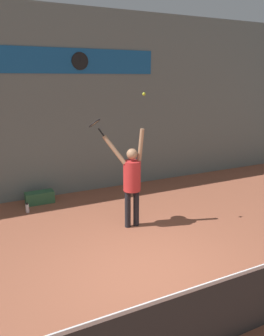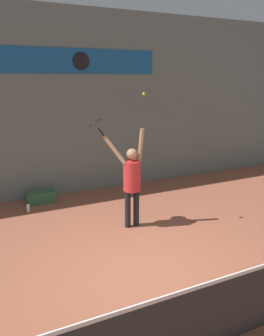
# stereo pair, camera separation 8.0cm
# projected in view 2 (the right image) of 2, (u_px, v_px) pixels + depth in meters

# --- Properties ---
(ground_plane) EXTENTS (18.00, 18.00, 0.00)m
(ground_plane) POSITION_uv_depth(u_px,v_px,m) (148.00, 277.00, 5.46)
(ground_plane) COLOR #9E563D
(back_wall) EXTENTS (18.00, 0.10, 5.00)m
(back_wall) POSITION_uv_depth(u_px,v_px,m) (68.00, 105.00, 8.87)
(back_wall) COLOR slate
(back_wall) RESTS_ON ground_plane
(sponsor_banner) EXTENTS (5.07, 0.02, 0.64)m
(sponsor_banner) POSITION_uv_depth(u_px,v_px,m) (67.00, 61.00, 8.51)
(sponsor_banner) COLOR #195B9E
(scoreboard_clock) EXTENTS (0.46, 0.04, 0.46)m
(scoreboard_clock) POSITION_uv_depth(u_px,v_px,m) (81.00, 61.00, 8.65)
(scoreboard_clock) COLOR black
(court_net) EXTENTS (7.93, 0.07, 1.06)m
(court_net) POSITION_uv_depth(u_px,v_px,m) (212.00, 313.00, 3.90)
(court_net) COLOR #333333
(court_net) RESTS_ON ground_plane
(tennis_player) EXTENTS (0.85, 0.53, 2.19)m
(tennis_player) POSITION_uv_depth(u_px,v_px,m) (132.00, 178.00, 7.05)
(tennis_player) COLOR black
(tennis_player) RESTS_ON ground_plane
(tennis_racket) EXTENTS (0.37, 0.38, 0.37)m
(tennis_racket) POSITION_uv_depth(u_px,v_px,m) (95.00, 124.00, 6.81)
(tennis_racket) COLOR black
(tennis_ball) EXTENTS (0.07, 0.07, 0.07)m
(tennis_ball) POSITION_uv_depth(u_px,v_px,m) (144.00, 94.00, 6.63)
(tennis_ball) COLOR #CCDB2D
(water_bottle) EXTENTS (0.08, 0.08, 0.25)m
(water_bottle) POSITION_uv_depth(u_px,v_px,m) (28.00, 208.00, 8.08)
(water_bottle) COLOR silver
(water_bottle) RESTS_ON ground_plane
(equipment_bag) EXTENTS (0.73, 0.32, 0.31)m
(equipment_bag) POSITION_uv_depth(u_px,v_px,m) (41.00, 197.00, 8.67)
(equipment_bag) COLOR #33663F
(equipment_bag) RESTS_ON ground_plane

